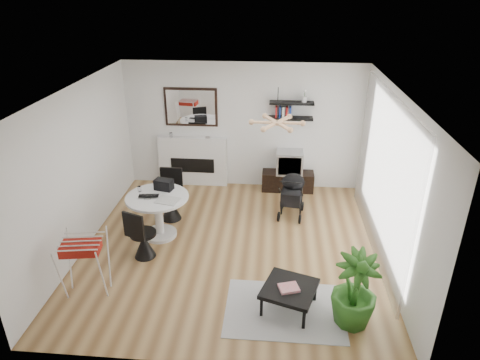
# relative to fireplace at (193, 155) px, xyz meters

# --- Properties ---
(floor) EXTENTS (5.00, 5.00, 0.00)m
(floor) POSITION_rel_fireplace_xyz_m (1.10, -2.42, -0.69)
(floor) COLOR brown
(floor) RESTS_ON ground
(ceiling) EXTENTS (5.00, 5.00, 0.00)m
(ceiling) POSITION_rel_fireplace_xyz_m (1.10, -2.42, 2.01)
(ceiling) COLOR white
(ceiling) RESTS_ON wall_back
(wall_back) EXTENTS (5.00, 0.00, 5.00)m
(wall_back) POSITION_rel_fireplace_xyz_m (1.10, 0.08, 0.66)
(wall_back) COLOR white
(wall_back) RESTS_ON floor
(wall_left) EXTENTS (0.00, 5.00, 5.00)m
(wall_left) POSITION_rel_fireplace_xyz_m (-1.40, -2.42, 0.66)
(wall_left) COLOR white
(wall_left) RESTS_ON floor
(wall_right) EXTENTS (0.00, 5.00, 5.00)m
(wall_right) POSITION_rel_fireplace_xyz_m (3.60, -2.42, 0.66)
(wall_right) COLOR white
(wall_right) RESTS_ON floor
(sheer_curtain) EXTENTS (0.04, 3.60, 2.60)m
(sheer_curtain) POSITION_rel_fireplace_xyz_m (3.50, -2.22, 0.66)
(sheer_curtain) COLOR white
(sheer_curtain) RESTS_ON wall_right
(fireplace) EXTENTS (1.50, 0.17, 2.16)m
(fireplace) POSITION_rel_fireplace_xyz_m (0.00, 0.00, 0.00)
(fireplace) COLOR white
(fireplace) RESTS_ON floor
(shelf_lower) EXTENTS (0.90, 0.25, 0.04)m
(shelf_lower) POSITION_rel_fireplace_xyz_m (2.09, -0.05, 0.91)
(shelf_lower) COLOR black
(shelf_lower) RESTS_ON wall_back
(shelf_upper) EXTENTS (0.90, 0.25, 0.04)m
(shelf_upper) POSITION_rel_fireplace_xyz_m (2.09, -0.05, 1.23)
(shelf_upper) COLOR black
(shelf_upper) RESTS_ON wall_back
(pendant_lamp) EXTENTS (0.90, 0.90, 0.10)m
(pendant_lamp) POSITION_rel_fireplace_xyz_m (1.80, -2.12, 1.46)
(pendant_lamp) COLOR tan
(pendant_lamp) RESTS_ON ceiling
(tv_console) EXTENTS (1.11, 0.39, 0.41)m
(tv_console) POSITION_rel_fireplace_xyz_m (2.09, -0.13, -0.48)
(tv_console) COLOR black
(tv_console) RESTS_ON floor
(crt_tv) EXTENTS (0.56, 0.49, 0.49)m
(crt_tv) POSITION_rel_fireplace_xyz_m (2.11, -0.13, -0.03)
(crt_tv) COLOR #B0B0B2
(crt_tv) RESTS_ON tv_console
(dining_table) EXTENTS (1.09, 1.09, 0.79)m
(dining_table) POSITION_rel_fireplace_xyz_m (-0.21, -2.18, -0.16)
(dining_table) COLOR white
(dining_table) RESTS_ON floor
(laptop) EXTENTS (0.37, 0.26, 0.03)m
(laptop) POSITION_rel_fireplace_xyz_m (-0.34, -2.27, 0.12)
(laptop) COLOR black
(laptop) RESTS_ON dining_table
(black_bag) EXTENTS (0.35, 0.26, 0.19)m
(black_bag) POSITION_rel_fireplace_xyz_m (-0.15, -1.91, 0.20)
(black_bag) COLOR black
(black_bag) RESTS_ON dining_table
(newspaper) EXTENTS (0.43, 0.38, 0.01)m
(newspaper) POSITION_rel_fireplace_xyz_m (0.01, -2.32, 0.11)
(newspaper) COLOR silver
(newspaper) RESTS_ON dining_table
(drinking_glass) EXTENTS (0.06, 0.06, 0.10)m
(drinking_glass) POSITION_rel_fireplace_xyz_m (-0.56, -2.03, 0.16)
(drinking_glass) COLOR white
(drinking_glass) RESTS_ON dining_table
(chair_far) EXTENTS (0.46, 0.47, 0.98)m
(chair_far) POSITION_rel_fireplace_xyz_m (-0.15, -1.55, -0.38)
(chair_far) COLOR black
(chair_far) RESTS_ON floor
(chair_near) EXTENTS (0.48, 0.49, 0.90)m
(chair_near) POSITION_rel_fireplace_xyz_m (-0.31, -2.83, -0.40)
(chair_near) COLOR black
(chair_near) RESTS_ON floor
(drying_rack) EXTENTS (0.69, 0.65, 0.91)m
(drying_rack) POSITION_rel_fireplace_xyz_m (-0.86, -3.77, -0.21)
(drying_rack) COLOR white
(drying_rack) RESTS_ON floor
(stroller) EXTENTS (0.54, 0.77, 0.90)m
(stroller) POSITION_rel_fireplace_xyz_m (2.15, -1.19, -0.30)
(stroller) COLOR black
(stroller) RESTS_ON floor
(rug) EXTENTS (1.64, 1.18, 0.01)m
(rug) POSITION_rel_fireplace_xyz_m (2.00, -3.91, -0.68)
(rug) COLOR #ABABAB
(rug) RESTS_ON floor
(coffee_table) EXTENTS (0.87, 0.87, 0.36)m
(coffee_table) POSITION_rel_fireplace_xyz_m (2.05, -3.86, -0.36)
(coffee_table) COLOR black
(coffee_table) RESTS_ON rug
(magazines) EXTENTS (0.31, 0.28, 0.04)m
(magazines) POSITION_rel_fireplace_xyz_m (2.04, -3.91, -0.30)
(magazines) COLOR #DE374B
(magazines) RESTS_ON coffee_table
(potted_plant) EXTENTS (0.72, 0.72, 1.08)m
(potted_plant) POSITION_rel_fireplace_xyz_m (2.88, -4.06, -0.15)
(potted_plant) COLOR #29621C
(potted_plant) RESTS_ON floor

